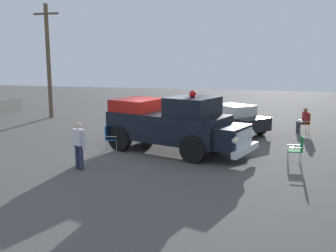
# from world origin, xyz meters

# --- Properties ---
(ground_plane) EXTENTS (60.00, 60.00, 0.00)m
(ground_plane) POSITION_xyz_m (0.00, 0.00, 0.00)
(ground_plane) COLOR #514F4C
(vintage_fire_truck) EXTENTS (4.06, 6.33, 2.59)m
(vintage_fire_truck) POSITION_xyz_m (0.28, 0.73, 1.20)
(vintage_fire_truck) COLOR black
(vintage_fire_truck) RESTS_ON ground
(classic_hot_rod) EXTENTS (4.25, 4.51, 1.46)m
(classic_hot_rod) POSITION_xyz_m (-4.56, 2.58, 0.75)
(classic_hot_rod) COLOR black
(classic_hot_rod) RESTS_ON ground
(lawn_chair_near_truck) EXTENTS (0.61, 0.61, 1.02)m
(lawn_chair_near_truck) POSITION_xyz_m (-5.29, 6.52, 0.59)
(lawn_chair_near_truck) COLOR #B7BABF
(lawn_chair_near_truck) RESTS_ON ground
(lawn_chair_by_car) EXTENTS (0.53, 0.51, 1.02)m
(lawn_chair_by_car) POSITION_xyz_m (0.86, 5.61, 0.59)
(lawn_chair_by_car) COLOR #B7BABF
(lawn_chair_by_car) RESTS_ON ground
(lawn_chair_spare) EXTENTS (0.58, 0.57, 1.02)m
(lawn_chair_spare) POSITION_xyz_m (0.53, -1.95, 0.59)
(lawn_chair_spare) COLOR #B7BABF
(lawn_chair_spare) RESTS_ON ground
(spectator_seated) EXTENTS (0.50, 0.61, 1.29)m
(spectator_seated) POSITION_xyz_m (-5.26, 6.39, 0.70)
(spectator_seated) COLOR #383842
(spectator_seated) RESTS_ON ground
(spectator_standing) EXTENTS (0.42, 0.62, 1.68)m
(spectator_standing) POSITION_xyz_m (3.50, -1.89, 0.96)
(spectator_standing) COLOR #2D334C
(spectator_standing) RESTS_ON ground
(utility_pole) EXTENTS (0.26, 1.70, 7.06)m
(utility_pole) POSITION_xyz_m (-6.81, -8.86, 3.67)
(utility_pole) COLOR brown
(utility_pole) RESTS_ON ground
(traffic_cone) EXTENTS (0.40, 0.40, 0.64)m
(traffic_cone) POSITION_xyz_m (-3.55, 1.18, 0.31)
(traffic_cone) COLOR orange
(traffic_cone) RESTS_ON ground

